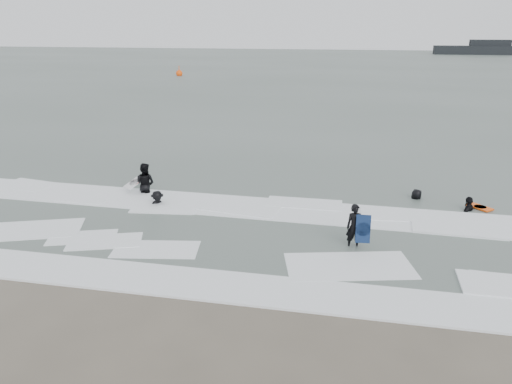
% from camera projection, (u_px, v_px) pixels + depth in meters
% --- Properties ---
extents(ground, '(320.00, 320.00, 0.00)m').
position_uv_depth(ground, '(220.00, 277.00, 15.15)').
color(ground, brown).
rests_on(ground, ground).
extents(sea, '(320.00, 320.00, 0.00)m').
position_uv_depth(sea, '(348.00, 69.00, 89.21)').
color(sea, '#47544C').
rests_on(sea, ground).
extents(surfer_centre, '(0.66, 0.51, 1.60)m').
position_uv_depth(surfer_centre, '(353.00, 248.00, 17.12)').
color(surfer_centre, black).
rests_on(surfer_centre, ground).
extents(surfer_wading, '(0.99, 0.79, 1.97)m').
position_uv_depth(surfer_wading, '(146.00, 193.00, 22.78)').
color(surfer_wading, black).
rests_on(surfer_wading, ground).
extents(surfer_breaker, '(1.07, 1.09, 1.50)m').
position_uv_depth(surfer_breaker, '(158.00, 206.00, 21.17)').
color(surfer_breaker, black).
rests_on(surfer_breaker, ground).
extents(surfer_right_near, '(0.93, 1.11, 1.78)m').
position_uv_depth(surfer_right_near, '(468.00, 211.00, 20.55)').
color(surfer_right_near, black).
rests_on(surfer_right_near, ground).
extents(surfer_right_far, '(0.92, 0.94, 1.63)m').
position_uv_depth(surfer_right_far, '(416.00, 200.00, 21.89)').
color(surfer_right_far, black).
rests_on(surfer_right_far, ground).
extents(surf_foam, '(30.03, 9.06, 0.09)m').
position_uv_depth(surf_foam, '(248.00, 230.00, 18.56)').
color(surf_foam, white).
rests_on(surf_foam, ground).
extents(bodyboards, '(15.83, 5.90, 1.25)m').
position_uv_depth(bodyboards, '(317.00, 204.00, 19.94)').
color(bodyboards, '#0D1E41').
rests_on(bodyboards, ground).
extents(buoy, '(1.00, 1.00, 1.65)m').
position_uv_depth(buoy, '(179.00, 73.00, 76.85)').
color(buoy, '#F94B0B').
rests_on(buoy, ground).
extents(vessel_horizon, '(28.60, 5.11, 3.88)m').
position_uv_depth(vessel_horizon, '(489.00, 49.00, 135.29)').
color(vessel_horizon, black).
rests_on(vessel_horizon, ground).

